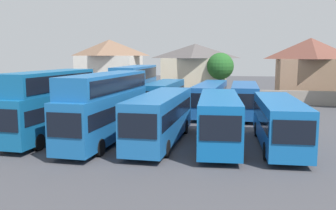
{
  "coord_description": "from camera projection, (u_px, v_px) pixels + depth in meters",
  "views": [
    {
      "loc": [
        5.46,
        -25.23,
        6.25
      ],
      "look_at": [
        0.0,
        3.0,
        2.36
      ],
      "focal_mm": 39.39,
      "sensor_mm": 36.0,
      "label": 1
    }
  ],
  "objects": [
    {
      "name": "bus_2",
      "position": [
        106.0,
        104.0,
        26.51
      ],
      "size": [
        2.96,
        11.94,
        4.96
      ],
      "rotation": [
        0.0,
        0.0,
        -1.62
      ],
      "color": "#195DA2",
      "rests_on": "ground"
    },
    {
      "name": "ground",
      "position": [
        192.0,
        108.0,
        43.93
      ],
      "size": [
        140.0,
        140.0,
        0.0
      ],
      "primitive_type": "plane",
      "color": "#424247"
    },
    {
      "name": "house_terrace_right",
      "position": [
        310.0,
        68.0,
        51.86
      ],
      "size": [
        9.09,
        7.33,
        8.66
      ],
      "color": "#9E7A60",
      "rests_on": "ground"
    },
    {
      "name": "tree_behind_wall",
      "position": [
        220.0,
        67.0,
        50.44
      ],
      "size": [
        3.68,
        3.68,
        6.61
      ],
      "color": "brown",
      "rests_on": "ground"
    },
    {
      "name": "bus_9",
      "position": [
        244.0,
        98.0,
        37.71
      ],
      "size": [
        2.63,
        10.32,
        3.33
      ],
      "rotation": [
        0.0,
        0.0,
        -1.58
      ],
      "color": "#1B529C",
      "rests_on": "ground"
    },
    {
      "name": "bus_3",
      "position": [
        161.0,
        115.0,
        26.14
      ],
      "size": [
        2.83,
        11.46,
        3.53
      ],
      "rotation": [
        0.0,
        0.0,
        -1.59
      ],
      "color": "#1C60A6",
      "rests_on": "ground"
    },
    {
      "name": "bus_4",
      "position": [
        219.0,
        118.0,
        25.28
      ],
      "size": [
        3.29,
        10.78,
        3.51
      ],
      "rotation": [
        0.0,
        0.0,
        -1.5
      ],
      "color": "#0F59A4",
      "rests_on": "ground"
    },
    {
      "name": "house_terrace_left",
      "position": [
        110.0,
        67.0,
        57.0
      ],
      "size": [
        9.11,
        7.55,
        8.64
      ],
      "color": "silver",
      "rests_on": "ground"
    },
    {
      "name": "bus_6",
      "position": [
        135.0,
        86.0,
        40.55
      ],
      "size": [
        2.95,
        12.07,
        5.06
      ],
      "rotation": [
        0.0,
        0.0,
        -1.54
      ],
      "color": "#1E61A6",
      "rests_on": "ground"
    },
    {
      "name": "bus_5",
      "position": [
        279.0,
        120.0,
        24.93
      ],
      "size": [
        2.96,
        10.88,
        3.29
      ],
      "rotation": [
        0.0,
        0.0,
        -1.53
      ],
      "color": "#145EA8",
      "rests_on": "ground"
    },
    {
      "name": "bus_7",
      "position": [
        164.0,
        96.0,
        39.34
      ],
      "size": [
        2.86,
        10.46,
        3.42
      ],
      "rotation": [
        0.0,
        0.0,
        -1.6
      ],
      "color": "#135794",
      "rests_on": "ground"
    },
    {
      "name": "depot_boundary_wall",
      "position": [
        197.0,
        96.0,
        49.06
      ],
      "size": [
        56.0,
        0.5,
        1.8
      ],
      "primitive_type": "cube",
      "color": "gray",
      "rests_on": "ground"
    },
    {
      "name": "bus_8",
      "position": [
        210.0,
        97.0,
        39.07
      ],
      "size": [
        3.05,
        11.99,
        3.29
      ],
      "rotation": [
        0.0,
        0.0,
        -1.62
      ],
      "color": "#1E59A6",
      "rests_on": "ground"
    },
    {
      "name": "bus_1",
      "position": [
        49.0,
        101.0,
        27.49
      ],
      "size": [
        2.93,
        10.59,
        5.08
      ],
      "rotation": [
        0.0,
        0.0,
        -1.62
      ],
      "color": "#125C94",
      "rests_on": "ground"
    },
    {
      "name": "house_terrace_centre",
      "position": [
        195.0,
        70.0,
        54.27
      ],
      "size": [
        9.43,
        6.93,
        7.91
      ],
      "color": "beige",
      "rests_on": "ground"
    }
  ]
}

